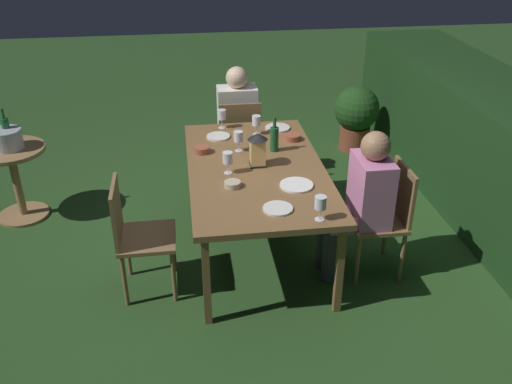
% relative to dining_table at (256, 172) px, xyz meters
% --- Properties ---
extents(ground_plane, '(16.00, 16.00, 0.00)m').
position_rel_dining_table_xyz_m(ground_plane, '(0.00, 0.00, -0.69)').
color(ground_plane, '#26471E').
extents(dining_table, '(1.86, 1.04, 0.74)m').
position_rel_dining_table_xyz_m(dining_table, '(0.00, 0.00, 0.00)').
color(dining_table, brown).
rests_on(dining_table, ground).
extents(chair_side_left_b, '(0.42, 0.40, 0.87)m').
position_rel_dining_table_xyz_m(chair_side_left_b, '(0.42, -0.91, -0.20)').
color(chair_side_left_b, brown).
rests_on(chair_side_left_b, ground).
extents(chair_side_right_b, '(0.42, 0.40, 0.87)m').
position_rel_dining_table_xyz_m(chair_side_right_b, '(0.42, 0.91, -0.20)').
color(chair_side_right_b, brown).
rests_on(chair_side_right_b, ground).
extents(person_in_pink, '(0.38, 0.47, 1.15)m').
position_rel_dining_table_xyz_m(person_in_pink, '(0.42, 0.71, -0.05)').
color(person_in_pink, '#C675A3').
rests_on(person_in_pink, ground).
extents(chair_head_near, '(0.40, 0.42, 0.87)m').
position_rel_dining_table_xyz_m(chair_head_near, '(-1.18, 0.00, -0.20)').
color(chair_head_near, brown).
rests_on(chair_head_near, ground).
extents(person_in_cream, '(0.48, 0.38, 1.15)m').
position_rel_dining_table_xyz_m(person_in_cream, '(-1.37, 0.00, -0.05)').
color(person_in_cream, white).
rests_on(person_in_cream, ground).
extents(lantern_centerpiece, '(0.15, 0.15, 0.27)m').
position_rel_dining_table_xyz_m(lantern_centerpiece, '(-0.02, 0.02, 0.20)').
color(lantern_centerpiece, black).
rests_on(lantern_centerpiece, dining_table).
extents(green_bottle_on_table, '(0.07, 0.07, 0.29)m').
position_rel_dining_table_xyz_m(green_bottle_on_table, '(-0.28, 0.19, 0.16)').
color(green_bottle_on_table, '#195128').
rests_on(green_bottle_on_table, dining_table).
extents(wine_glass_a, '(0.08, 0.08, 0.17)m').
position_rel_dining_table_xyz_m(wine_glass_a, '(0.83, 0.30, 0.17)').
color(wine_glass_a, silver).
rests_on(wine_glass_a, dining_table).
extents(wine_glass_b, '(0.08, 0.08, 0.17)m').
position_rel_dining_table_xyz_m(wine_glass_b, '(-0.83, -0.19, 0.17)').
color(wine_glass_b, silver).
rests_on(wine_glass_b, dining_table).
extents(wine_glass_c, '(0.08, 0.08, 0.17)m').
position_rel_dining_table_xyz_m(wine_glass_c, '(-0.31, -0.10, 0.17)').
color(wine_glass_c, silver).
rests_on(wine_glass_c, dining_table).
extents(wine_glass_d, '(0.08, 0.08, 0.17)m').
position_rel_dining_table_xyz_m(wine_glass_d, '(-0.64, 0.09, 0.17)').
color(wine_glass_d, silver).
rests_on(wine_glass_d, dining_table).
extents(wine_glass_e, '(0.08, 0.08, 0.17)m').
position_rel_dining_table_xyz_m(wine_glass_e, '(0.08, -0.22, 0.17)').
color(wine_glass_e, silver).
rests_on(wine_glass_e, dining_table).
extents(plate_a, '(0.20, 0.20, 0.01)m').
position_rel_dining_table_xyz_m(plate_a, '(0.67, 0.05, 0.06)').
color(plate_a, silver).
rests_on(plate_a, dining_table).
extents(plate_b, '(0.24, 0.24, 0.01)m').
position_rel_dining_table_xyz_m(plate_b, '(0.36, 0.24, 0.06)').
color(plate_b, white).
rests_on(plate_b, dining_table).
extents(plate_c, '(0.20, 0.20, 0.01)m').
position_rel_dining_table_xyz_m(plate_c, '(-0.62, -0.24, 0.06)').
color(plate_c, silver).
rests_on(plate_c, dining_table).
extents(plate_d, '(0.22, 0.22, 0.01)m').
position_rel_dining_table_xyz_m(plate_d, '(-0.74, 0.30, 0.06)').
color(plate_d, silver).
rests_on(plate_d, dining_table).
extents(bowl_olives, '(0.14, 0.14, 0.05)m').
position_rel_dining_table_xyz_m(bowl_olives, '(-0.47, 0.38, 0.08)').
color(bowl_olives, '#9E5138').
rests_on(bowl_olives, dining_table).
extents(bowl_bread, '(0.13, 0.13, 0.05)m').
position_rel_dining_table_xyz_m(bowl_bread, '(-0.32, -0.40, 0.08)').
color(bowl_bread, '#9E5138').
rests_on(bowl_bread, dining_table).
extents(bowl_salad, '(0.12, 0.12, 0.04)m').
position_rel_dining_table_xyz_m(bowl_salad, '(0.30, -0.21, 0.07)').
color(bowl_salad, '#BCAD8E').
rests_on(bowl_salad, dining_table).
extents(side_table, '(0.59, 0.59, 0.67)m').
position_rel_dining_table_xyz_m(side_table, '(-0.79, -2.02, -0.24)').
color(side_table, '#937047').
rests_on(side_table, ground).
extents(ice_bucket, '(0.26, 0.26, 0.34)m').
position_rel_dining_table_xyz_m(ice_bucket, '(-0.80, -2.02, 0.08)').
color(ice_bucket, '#B2B7BF').
rests_on(ice_bucket, side_table).
extents(potted_plant_by_hedge, '(0.50, 0.50, 0.73)m').
position_rel_dining_table_xyz_m(potted_plant_by_hedge, '(-1.84, 1.39, -0.28)').
color(potted_plant_by_hedge, brown).
rests_on(potted_plant_by_hedge, ground).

